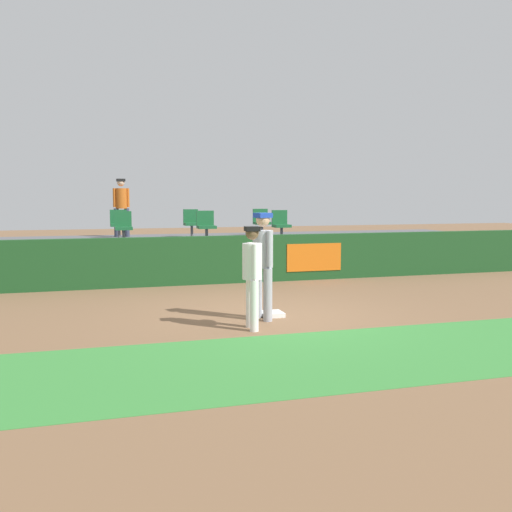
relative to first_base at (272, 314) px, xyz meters
The scene contains 14 objects.
ground_plane 0.04m from the first_base, 13.08° to the left, with size 60.00×60.00×0.00m, color brown.
grass_foreground_strip 2.77m from the first_base, 89.87° to the right, with size 18.00×2.80×0.01m, color #388438.
first_base is the anchor object (origin of this frame).
player_fielder_home 1.42m from the first_base, 125.21° to the right, with size 0.34×0.53×1.68m.
player_runner_visitor 1.10m from the first_base, 138.01° to the right, with size 0.43×0.51×1.88m.
field_wall 4.18m from the first_base, 89.74° to the left, with size 18.00×0.26×1.19m.
bleacher_platform 6.73m from the first_base, 89.94° to the left, with size 18.00×4.80×0.94m, color #59595E.
seat_front_right 6.12m from the first_base, 69.53° to the left, with size 0.45×0.44×0.84m.
seat_back_center 7.51m from the first_base, 91.09° to the left, with size 0.44×0.44×0.84m.
seat_front_center 5.75m from the first_base, 90.61° to the left, with size 0.48×0.44×0.84m.
seat_front_left 6.18m from the first_base, 111.95° to the left, with size 0.44×0.44×0.84m.
seat_back_left 7.85m from the first_base, 107.09° to the left, with size 0.48×0.44×0.84m.
seat_back_right 7.79m from the first_base, 74.40° to the left, with size 0.47×0.44×0.84m.
spectator_hooded 8.63m from the first_base, 104.75° to the left, with size 0.49×0.37×1.76m.
Camera 1 is at (-3.19, -9.77, 2.16)m, focal length 40.39 mm.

